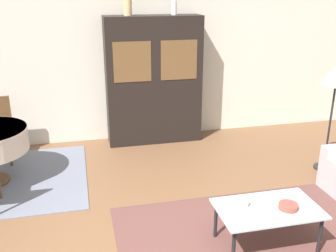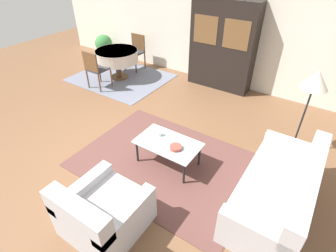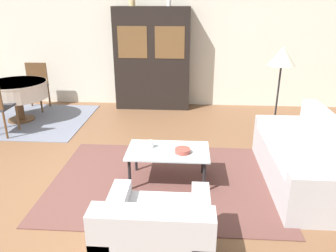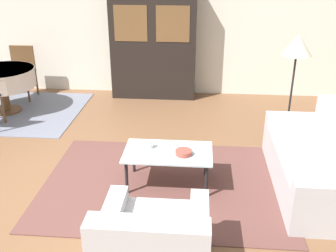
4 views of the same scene
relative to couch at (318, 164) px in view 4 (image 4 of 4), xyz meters
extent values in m
plane|color=brown|center=(-2.65, -0.37, -0.30)|extent=(14.00, 14.00, 0.00)
cube|color=beige|center=(-2.65, 3.26, 1.05)|extent=(10.00, 0.06, 2.70)
cube|color=brown|center=(-1.74, -0.09, -0.29)|extent=(2.84, 2.07, 0.01)
cube|color=slate|center=(-4.60, 1.98, -0.29)|extent=(2.40, 1.98, 0.01)
cube|color=#B2B2B7|center=(-0.05, 0.00, -0.08)|extent=(0.84, 1.88, 0.45)
cube|color=#B2B2B7|center=(-0.05, 0.86, 0.21)|extent=(0.84, 0.16, 0.12)
cube|color=#B2B2B7|center=(-1.70, -1.48, -0.08)|extent=(0.89, 0.91, 0.44)
cube|color=#B2B2B7|center=(-1.70, -1.84, 0.32)|extent=(0.89, 0.20, 0.36)
cube|color=#B2B2B7|center=(-2.07, -1.48, 0.20)|extent=(0.16, 0.91, 0.12)
cube|color=#B2B2B7|center=(-1.34, -1.48, 0.20)|extent=(0.16, 0.91, 0.12)
cylinder|color=black|center=(-2.15, -0.33, -0.09)|extent=(0.04, 0.04, 0.40)
cylinder|color=black|center=(-1.26, -0.33, -0.09)|extent=(0.04, 0.04, 0.40)
cylinder|color=black|center=(-2.15, 0.16, -0.09)|extent=(0.04, 0.04, 0.40)
cylinder|color=black|center=(-1.26, 0.16, -0.09)|extent=(0.04, 0.04, 0.40)
cube|color=silver|center=(-1.70, -0.09, 0.12)|extent=(1.01, 0.60, 0.02)
cube|color=black|center=(-2.23, 3.00, 0.72)|extent=(1.52, 0.42, 2.05)
cube|color=brown|center=(-2.59, 2.78, 1.08)|extent=(0.58, 0.01, 0.61)
cube|color=brown|center=(-1.86, 2.78, 1.08)|extent=(0.58, 0.01, 0.61)
cylinder|color=brown|center=(-4.65, 1.97, -0.27)|extent=(0.48, 0.48, 0.03)
cylinder|color=brown|center=(-4.65, 1.97, -0.07)|extent=(0.14, 0.14, 0.44)
cylinder|color=beige|center=(-4.65, 1.97, 0.30)|extent=(1.08, 1.08, 0.30)
cylinder|color=beige|center=(-4.65, 1.97, 0.44)|extent=(1.09, 1.09, 0.03)
cylinder|color=brown|center=(-4.45, 1.49, -0.06)|extent=(0.04, 0.04, 0.46)
cylinder|color=brown|center=(-4.45, 2.45, -0.06)|extent=(0.04, 0.04, 0.46)
cylinder|color=brown|center=(-4.85, 2.45, -0.06)|extent=(0.04, 0.04, 0.46)
cylinder|color=brown|center=(-4.45, 2.85, -0.06)|extent=(0.04, 0.04, 0.46)
cylinder|color=brown|center=(-4.85, 2.85, -0.06)|extent=(0.04, 0.04, 0.46)
cube|color=#333338|center=(-4.65, 2.65, 0.19)|extent=(0.44, 0.44, 0.04)
cube|color=brown|center=(-4.65, 2.85, 0.43)|extent=(0.44, 0.04, 0.44)
cylinder|color=black|center=(-0.07, 1.36, -0.29)|extent=(0.28, 0.28, 0.02)
cylinder|color=black|center=(-0.07, 1.36, 0.34)|extent=(0.03, 0.03, 1.22)
cone|color=beige|center=(-0.07, 1.36, 1.07)|extent=(0.40, 0.40, 0.29)
cylinder|color=white|center=(-1.92, -0.01, 0.18)|extent=(0.08, 0.08, 0.09)
cylinder|color=#9E4238|center=(-1.52, -0.15, 0.16)|extent=(0.19, 0.19, 0.05)
camera|label=1|loc=(-3.41, -3.11, 2.17)|focal=42.00mm
camera|label=2|loc=(0.07, -2.75, 2.71)|focal=28.00mm
camera|label=3|loc=(-1.46, -3.71, 1.85)|focal=35.00mm
camera|label=4|loc=(-1.37, -4.03, 2.21)|focal=42.00mm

